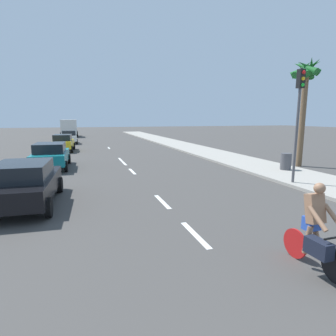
# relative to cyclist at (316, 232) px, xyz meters

# --- Properties ---
(ground_plane) EXTENTS (160.00, 160.00, 0.00)m
(ground_plane) POSITION_rel_cyclist_xyz_m (-1.59, 15.07, -0.83)
(ground_plane) COLOR #423F3D
(sidewalk_strip) EXTENTS (3.60, 80.00, 0.14)m
(sidewalk_strip) POSITION_rel_cyclist_xyz_m (6.30, 17.07, -0.76)
(sidewalk_strip) COLOR #9E998E
(sidewalk_strip) RESTS_ON ground
(lane_stripe_2) EXTENTS (0.16, 1.80, 0.01)m
(lane_stripe_2) POSITION_rel_cyclist_xyz_m (-1.59, 2.37, -0.83)
(lane_stripe_2) COLOR white
(lane_stripe_2) RESTS_ON ground
(lane_stripe_3) EXTENTS (0.16, 1.80, 0.01)m
(lane_stripe_3) POSITION_rel_cyclist_xyz_m (-1.59, 5.50, -0.83)
(lane_stripe_3) COLOR white
(lane_stripe_3) RESTS_ON ground
(lane_stripe_4) EXTENTS (0.16, 1.80, 0.01)m
(lane_stripe_4) POSITION_rel_cyclist_xyz_m (-1.59, 11.78, -0.83)
(lane_stripe_4) COLOR white
(lane_stripe_4) RESTS_ON ground
(lane_stripe_5) EXTENTS (0.16, 1.80, 0.01)m
(lane_stripe_5) POSITION_rel_cyclist_xyz_m (-1.59, 14.96, -0.83)
(lane_stripe_5) COLOR white
(lane_stripe_5) RESTS_ON ground
(lane_stripe_6) EXTENTS (0.16, 1.80, 0.01)m
(lane_stripe_6) POSITION_rel_cyclist_xyz_m (-1.59, 16.68, -0.83)
(lane_stripe_6) COLOR white
(lane_stripe_6) RESTS_ON ground
(lane_stripe_7) EXTENTS (0.16, 1.80, 0.01)m
(lane_stripe_7) POSITION_rel_cyclist_xyz_m (-1.59, 25.40, -0.83)
(lane_stripe_7) COLOR white
(lane_stripe_7) RESTS_ON ground
(cyclist) EXTENTS (0.63, 1.71, 1.82)m
(cyclist) POSITION_rel_cyclist_xyz_m (0.00, 0.00, 0.00)
(cyclist) COLOR black
(cyclist) RESTS_ON ground
(parked_car_black) EXTENTS (2.28, 4.66, 1.57)m
(parked_car_black) POSITION_rel_cyclist_xyz_m (-6.33, 6.51, 0.01)
(parked_car_black) COLOR black
(parked_car_black) RESTS_ON ground
(parked_car_teal) EXTENTS (2.17, 4.56, 1.57)m
(parked_car_teal) POSITION_rel_cyclist_xyz_m (-6.17, 14.34, 0.01)
(parked_car_teal) COLOR #14727A
(parked_car_teal) RESTS_ON ground
(parked_car_yellow) EXTENTS (2.05, 4.10, 1.57)m
(parked_car_yellow) POSITION_rel_cyclist_xyz_m (-5.92, 23.65, 0.01)
(parked_car_yellow) COLOR gold
(parked_car_yellow) RESTS_ON ground
(parked_car_white) EXTENTS (2.05, 4.12, 1.57)m
(parked_car_white) POSITION_rel_cyclist_xyz_m (-5.69, 31.92, 0.01)
(parked_car_white) COLOR white
(parked_car_white) RESTS_ON ground
(delivery_truck) EXTENTS (2.76, 6.28, 2.80)m
(delivery_truck) POSITION_rel_cyclist_xyz_m (-6.04, 45.23, 0.67)
(delivery_truck) COLOR beige
(delivery_truck) RESTS_ON ground
(palm_tree_mid) EXTENTS (1.90, 1.84, 6.80)m
(palm_tree_mid) POSITION_rel_cyclist_xyz_m (9.01, 10.41, 4.46)
(palm_tree_mid) COLOR brown
(palm_tree_mid) RESTS_ON ground
(traffic_signal) EXTENTS (0.28, 0.33, 5.20)m
(traffic_signal) POSITION_rel_cyclist_xyz_m (4.90, 6.20, 2.78)
(traffic_signal) COLOR #4C4C51
(traffic_signal) RESTS_ON ground
(trash_bin_near) EXTENTS (0.60, 0.60, 0.94)m
(trash_bin_near) POSITION_rel_cyclist_xyz_m (6.81, 9.00, -0.22)
(trash_bin_near) COLOR #47474C
(trash_bin_near) RESTS_ON sidewalk_strip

